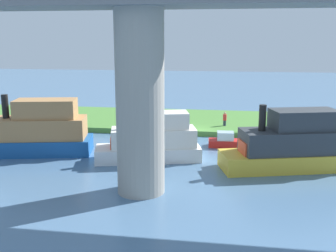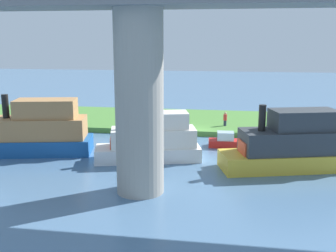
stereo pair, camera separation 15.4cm
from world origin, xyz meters
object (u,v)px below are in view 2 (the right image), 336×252
mooring_post (185,123)px  motorboat_red (36,132)px  skiff_small (290,145)px  pontoon_yellow (230,142)px  motorboat_white (151,141)px  bridge_pylon (139,104)px  person_on_bank (225,119)px

mooring_post → motorboat_red: bearing=41.0°
skiff_small → pontoon_yellow: 6.91m
motorboat_red → motorboat_white: bearing=178.0°
mooring_post → motorboat_red: 14.43m
bridge_pylon → motorboat_red: 12.74m
mooring_post → pontoon_yellow: (-4.43, 5.03, -0.44)m
bridge_pylon → pontoon_yellow: bearing=-114.7°
motorboat_red → pontoon_yellow: motorboat_red is taller
bridge_pylon → person_on_bank: size_ratio=7.68×
motorboat_red → motorboat_white: (-9.46, 0.33, -0.28)m
motorboat_white → person_on_bank: bearing=-115.7°
bridge_pylon → mooring_post: bridge_pylon is taller
person_on_bank → pontoon_yellow: 6.31m
bridge_pylon → person_on_bank: 18.62m
person_on_bank → motorboat_white: motorboat_white is taller
skiff_small → pontoon_yellow: bearing=-52.0°
mooring_post → skiff_small: bearing=129.7°
bridge_pylon → motorboat_red: (10.10, -6.89, -3.57)m
bridge_pylon → motorboat_red: bridge_pylon is taller
mooring_post → skiff_small: (-8.61, 10.38, 0.81)m
person_on_bank → skiff_small: skiff_small is taller
mooring_post → skiff_small: skiff_small is taller
motorboat_white → skiff_small: bearing=176.6°
mooring_post → motorboat_red: (10.88, 9.45, 0.87)m
person_on_bank → skiff_small: 12.54m
skiff_small → motorboat_white: size_ratio=1.15×
mooring_post → motorboat_red: size_ratio=0.08×
pontoon_yellow → motorboat_white: size_ratio=0.47×
pontoon_yellow → motorboat_red: bearing=16.1°
mooring_post → skiff_small: size_ratio=0.08×
motorboat_red → mooring_post: bearing=-139.0°
motorboat_red → skiff_small: motorboat_red is taller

